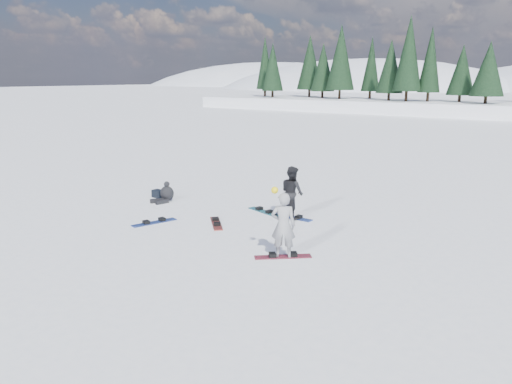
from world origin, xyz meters
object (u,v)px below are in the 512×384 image
snowboarder_woman (283,225)px  snowboarder_man (292,192)px  snowboard_loose_c (264,212)px  snowboard_loose_a (154,223)px  snowboard_loose_b (216,223)px  gear_bag (158,194)px  seated_rider (166,194)px

snowboarder_woman → snowboarder_man: (-1.77, 3.37, -0.01)m
snowboard_loose_c → snowboard_loose_a: (-2.18, -3.16, 0.00)m
snowboard_loose_c → snowboard_loose_a: 3.83m
snowboarder_man → snowboard_loose_b: size_ratio=1.17×
gear_bag → snowboard_loose_b: bearing=-19.3°
snowboarder_woman → snowboard_loose_c: 4.58m
gear_bag → snowboard_loose_b: 4.41m
snowboarder_woman → snowboard_loose_b: 3.75m
gear_bag → snowboard_loose_a: size_ratio=0.30×
snowboard_loose_b → snowboarder_woman: bearing=23.2°
snowboarder_woman → snowboarder_man: size_ratio=1.08×
snowboarder_man → snowboard_loose_c: (-1.15, 0.04, -0.87)m
seated_rider → snowboarder_man: bearing=32.7°
snowboard_loose_b → snowboard_loose_a: bearing=-102.5°
gear_bag → snowboard_loose_b: gear_bag is taller
seated_rider → gear_bag: size_ratio=2.21×
gear_bag → seated_rider: bearing=-19.6°
snowboarder_man → gear_bag: (-5.78, -0.57, -0.73)m
snowboarder_woman → gear_bag: size_ratio=4.23×
gear_bag → snowboard_loose_c: (4.63, 0.61, -0.14)m
gear_bag → snowboard_loose_b: (4.16, -1.45, -0.14)m
seated_rider → snowboard_loose_c: size_ratio=0.66×
seated_rider → snowboard_loose_b: 3.68m
snowboarder_woman → snowboard_loose_b: bearing=-50.1°
snowboard_loose_b → snowboarder_man: bearing=96.3°
snowboarder_woman → snowboard_loose_a: bearing=-31.3°
seated_rider → gear_bag: bearing=-176.0°
snowboarder_woman → snowboard_loose_b: size_ratio=1.27×
snowboard_loose_a → snowboarder_woman: bearing=-75.1°
snowboarder_man → snowboard_loose_c: 1.44m
snowboarder_woman → snowboard_loose_a: snowboarder_woman is taller
snowboard_loose_c → snowboard_loose_b: bearing=-86.1°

